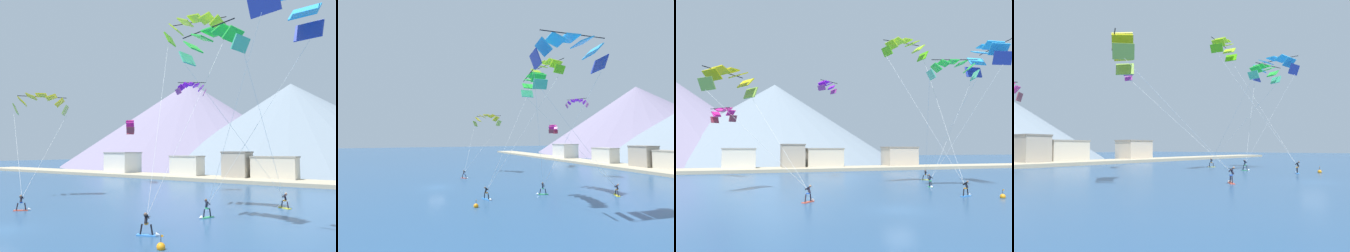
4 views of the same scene
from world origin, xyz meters
TOP-DOWN VIEW (x-y plane):
  - kitesurfer_near_lead at (10.98, 13.13)m, footprint 0.92×1.78m
  - kitesurfer_near_trail at (-6.42, 6.07)m, footprint 1.56×1.47m
  - kitesurfer_mid_center at (15.56, 22.59)m, footprint 1.72×1.18m
  - kitesurfer_far_left at (10.55, 5.12)m, footprint 1.76×1.03m
  - parafoil_kite_near_lead at (19.24, 11.63)m, footprint 9.95×8.76m
  - parafoil_kite_near_trail at (-14.27, 13.29)m, footprint 10.69×10.48m
  - parafoil_kite_mid_center at (13.06, 10.76)m, footprint 6.66×13.22m
  - parafoil_kite_far_left at (8.80, 15.53)m, footprint 6.93×11.76m
  - parafoil_kite_distant_high_outer at (0.69, 28.77)m, footprint 4.09×4.28m
  - parafoil_kite_distant_low_drift at (-16.32, 34.53)m, footprint 4.61×5.02m
  - race_marker_buoy at (13.17, 2.86)m, footprint 0.56×0.56m
  - shoreline_strip at (0.00, 50.35)m, footprint 180.00×10.00m
  - shore_building_harbour_front at (6.06, 53.53)m, footprint 9.19×4.51m
  - shore_building_promenade_mid at (-34.31, 52.86)m, footprint 7.75×7.21m
  - shore_building_quay_east at (-13.94, 52.36)m, footprint 7.44×4.42m
  - shore_building_old_town at (-1.84, 53.14)m, footprint 5.49×5.33m
  - mountain_peak_west_ridge at (-2.19, 105.50)m, footprint 94.69×94.69m
  - mountain_peak_central_summit at (-50.71, 117.57)m, footprint 114.29×114.29m

SIDE VIEW (x-z plane):
  - race_marker_buoy at x=13.17m, z-range -0.35..0.67m
  - shoreline_strip at x=0.00m, z-range 0.00..0.70m
  - kitesurfer_mid_center at x=15.56m, z-range -0.36..1.37m
  - kitesurfer_near_trail at x=-6.42m, z-range -0.35..1.38m
  - kitesurfer_far_left at x=10.55m, z-range -0.35..1.42m
  - kitesurfer_near_lead at x=10.98m, z-range -0.36..1.43m
  - shore_building_harbour_front at x=6.06m, z-range 0.01..5.23m
  - shore_building_quay_east at x=-13.94m, z-range 0.01..5.23m
  - shore_building_promenade_mid at x=-34.31m, z-range 0.01..6.06m
  - shore_building_old_town at x=-1.84m, z-range 0.01..6.20m
  - parafoil_kite_distant_low_drift at x=-16.32m, z-range 9.91..12.49m
  - parafoil_kite_near_trail at x=-14.27m, z-range 6.55..19.28m
  - mountain_peak_west_ridge at x=-2.19m, z-range 0.00..30.35m
  - parafoil_kite_mid_center at x=13.06m, z-range 7.90..23.06m
  - parafoil_kite_distant_high_outer at x=0.69m, z-range 14.89..16.84m
  - parafoil_kite_near_lead at x=19.24m, z-range 8.93..26.85m
  - parafoil_kite_far_left at x=8.80m, z-range 9.81..28.79m
  - mountain_peak_central_summit at x=-50.71m, z-range 0.00..38.95m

